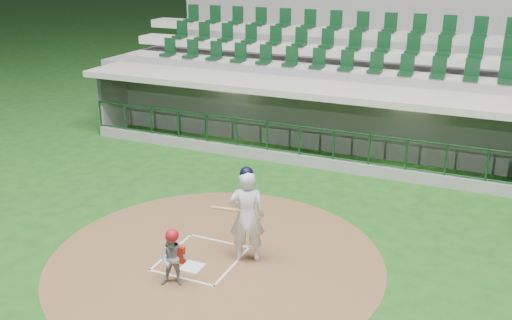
{
  "coord_description": "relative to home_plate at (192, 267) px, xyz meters",
  "views": [
    {
      "loc": [
        5.41,
        -9.7,
        6.24
      ],
      "look_at": [
        0.01,
        2.6,
        1.3
      ],
      "focal_mm": 40.0,
      "sensor_mm": 36.0,
      "label": 1
    }
  ],
  "objects": [
    {
      "name": "ground",
      "position": [
        0.0,
        0.7,
        -0.02
      ],
      "size": [
        120.0,
        120.0,
        0.0
      ],
      "primitive_type": "plane",
      "color": "#184814",
      "rests_on": "ground"
    },
    {
      "name": "dugout_structure",
      "position": [
        0.03,
        8.53,
        0.94
      ],
      "size": [
        16.4,
        3.7,
        3.0
      ],
      "color": "gray",
      "rests_on": "ground"
    },
    {
      "name": "catcher",
      "position": [
        0.01,
        -0.7,
        0.59
      ],
      "size": [
        0.67,
        0.59,
        1.22
      ],
      "color": "gray",
      "rests_on": "dirt_circle"
    },
    {
      "name": "dirt_circle",
      "position": [
        0.3,
        0.5,
        -0.02
      ],
      "size": [
        7.2,
        7.2,
        0.01
      ],
      "primitive_type": "cylinder",
      "color": "brown",
      "rests_on": "ground"
    },
    {
      "name": "batter",
      "position": [
        0.92,
        0.76,
        1.04
      ],
      "size": [
        0.98,
        1.01,
        2.13
      ],
      "color": "silver",
      "rests_on": "dirt_circle"
    },
    {
      "name": "batter_box_chalk",
      "position": [
        0.0,
        0.4,
        -0.0
      ],
      "size": [
        1.55,
        1.8,
        0.01
      ],
      "color": "white",
      "rests_on": "ground"
    },
    {
      "name": "home_plate",
      "position": [
        0.0,
        0.0,
        0.0
      ],
      "size": [
        0.43,
        0.43,
        0.02
      ],
      "primitive_type": "cube",
      "color": "white",
      "rests_on": "dirt_circle"
    },
    {
      "name": "seating_deck",
      "position": [
        0.0,
        11.61,
        1.4
      ],
      "size": [
        17.0,
        6.72,
        5.15
      ],
      "color": "gray",
      "rests_on": "ground"
    }
  ]
}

